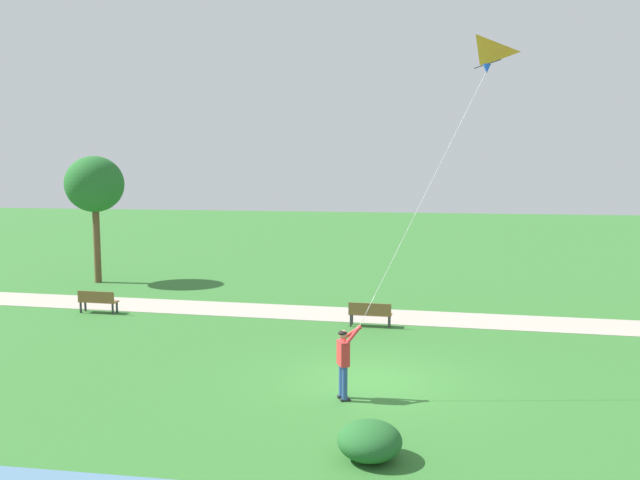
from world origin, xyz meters
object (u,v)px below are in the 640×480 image
(tree_treeline_left, at_px, (95,185))
(lakeside_shrub, at_px, (370,441))
(park_bench_near_walkway, at_px, (370,313))
(flying_kite, at_px, (476,56))
(person_kite_flyer, at_px, (344,358))
(park_bench_far_walkway, at_px, (98,300))

(tree_treeline_left, xyz_separation_m, lakeside_shrub, (-17.05, -14.57, -4.31))
(lakeside_shrub, bearing_deg, park_bench_near_walkway, 4.79)
(flying_kite, relative_size, park_bench_near_walkway, 4.60)
(person_kite_flyer, xyz_separation_m, lakeside_shrub, (-3.18, -0.90, -0.67))
(park_bench_near_walkway, bearing_deg, lakeside_shrub, -175.21)
(person_kite_flyer, relative_size, flying_kite, 0.26)
(park_bench_near_walkway, bearing_deg, person_kite_flyer, 179.79)
(park_bench_far_walkway, height_order, lakeside_shrub, park_bench_far_walkway)
(park_bench_near_walkway, height_order, lakeside_shrub, park_bench_near_walkway)
(tree_treeline_left, relative_size, lakeside_shrub, 4.79)
(park_bench_near_walkway, distance_m, lakeside_shrub, 10.46)
(park_bench_near_walkway, bearing_deg, flying_kite, -152.78)
(flying_kite, relative_size, lakeside_shrub, 5.52)
(flying_kite, distance_m, lakeside_shrub, 9.41)
(tree_treeline_left, distance_m, lakeside_shrub, 22.84)
(person_kite_flyer, bearing_deg, lakeside_shrub, -164.23)
(lakeside_shrub, bearing_deg, park_bench_far_walkway, 46.24)
(park_bench_far_walkway, bearing_deg, tree_treeline_left, 27.50)
(park_bench_far_walkway, distance_m, lakeside_shrub, 15.73)
(person_kite_flyer, xyz_separation_m, flying_kite, (1.40, -3.03, 7.27))
(park_bench_near_walkway, distance_m, tree_treeline_left, 15.78)
(flying_kite, xyz_separation_m, park_bench_near_walkway, (5.83, 3.00, -7.81))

